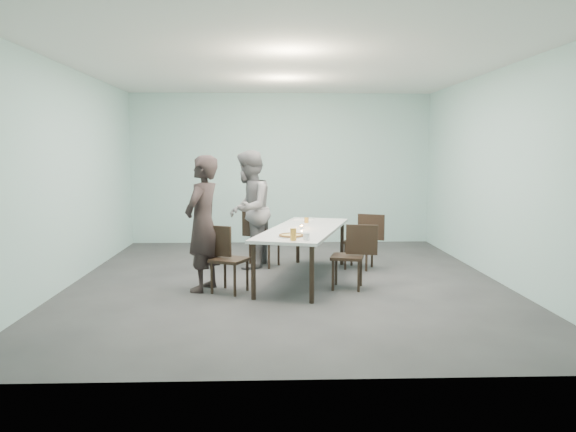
{
  "coord_description": "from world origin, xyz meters",
  "views": [
    {
      "loc": [
        -0.26,
        -7.84,
        1.82
      ],
      "look_at": [
        0.0,
        -0.58,
        1.0
      ],
      "focal_mm": 35.0,
      "sensor_mm": 36.0,
      "label": 1
    }
  ],
  "objects_px": {
    "chair_near_left": "(224,254)",
    "amber_tumbler": "(306,220)",
    "chair_far_right": "(364,237)",
    "diner_near": "(203,223)",
    "table": "(304,232)",
    "tealight": "(301,227)",
    "side_plate": "(301,232)",
    "water_tumbler": "(306,237)",
    "chair_far_left": "(260,235)",
    "beer_glass": "(293,234)",
    "diner_far": "(249,209)",
    "pizza": "(291,236)",
    "chair_near_right": "(353,252)"
  },
  "relations": [
    {
      "from": "chair_near_left",
      "to": "pizza",
      "type": "relative_size",
      "value": 2.56
    },
    {
      "from": "chair_far_left",
      "to": "diner_far",
      "type": "distance_m",
      "value": 0.47
    },
    {
      "from": "diner_far",
      "to": "diner_near",
      "type": "bearing_deg",
      "value": -8.07
    },
    {
      "from": "chair_far_right",
      "to": "water_tumbler",
      "type": "height_order",
      "value": "chair_far_right"
    },
    {
      "from": "chair_near_right",
      "to": "pizza",
      "type": "xyz_separation_m",
      "value": [
        -0.85,
        -0.29,
        0.27
      ]
    },
    {
      "from": "chair_far_right",
      "to": "diner_near",
      "type": "bearing_deg",
      "value": 53.81
    },
    {
      "from": "amber_tumbler",
      "to": "beer_glass",
      "type": "bearing_deg",
      "value": -99.11
    },
    {
      "from": "chair_far_right",
      "to": "side_plate",
      "type": "relative_size",
      "value": 4.83
    },
    {
      "from": "chair_far_left",
      "to": "amber_tumbler",
      "type": "xyz_separation_m",
      "value": [
        0.72,
        -0.41,
        0.29
      ]
    },
    {
      "from": "chair_far_right",
      "to": "amber_tumbler",
      "type": "relative_size",
      "value": 10.88
    },
    {
      "from": "diner_far",
      "to": "water_tumbler",
      "type": "relative_size",
      "value": 20.65
    },
    {
      "from": "table",
      "to": "amber_tumbler",
      "type": "xyz_separation_m",
      "value": [
        0.08,
        0.63,
        0.1
      ]
    },
    {
      "from": "table",
      "to": "beer_glass",
      "type": "height_order",
      "value": "beer_glass"
    },
    {
      "from": "table",
      "to": "water_tumbler",
      "type": "height_order",
      "value": "water_tumbler"
    },
    {
      "from": "chair_far_right",
      "to": "chair_far_left",
      "type": "bearing_deg",
      "value": 14.71
    },
    {
      "from": "chair_far_right",
      "to": "diner_near",
      "type": "height_order",
      "value": "diner_near"
    },
    {
      "from": "side_plate",
      "to": "water_tumbler",
      "type": "height_order",
      "value": "water_tumbler"
    },
    {
      "from": "table",
      "to": "chair_far_left",
      "type": "distance_m",
      "value": 1.23
    },
    {
      "from": "diner_far",
      "to": "table",
      "type": "bearing_deg",
      "value": 53.07
    },
    {
      "from": "chair_far_right",
      "to": "amber_tumbler",
      "type": "bearing_deg",
      "value": 31.69
    },
    {
      "from": "amber_tumbler",
      "to": "chair_near_left",
      "type": "bearing_deg",
      "value": -132.31
    },
    {
      "from": "table",
      "to": "diner_far",
      "type": "height_order",
      "value": "diner_far"
    },
    {
      "from": "table",
      "to": "beer_glass",
      "type": "xyz_separation_m",
      "value": [
        -0.2,
        -1.13,
        0.13
      ]
    },
    {
      "from": "chair_near_left",
      "to": "chair_far_left",
      "type": "relative_size",
      "value": 1.0
    },
    {
      "from": "diner_near",
      "to": "table",
      "type": "bearing_deg",
      "value": 133.86
    },
    {
      "from": "pizza",
      "to": "tealight",
      "type": "relative_size",
      "value": 6.07
    },
    {
      "from": "water_tumbler",
      "to": "chair_near_left",
      "type": "bearing_deg",
      "value": 156.0
    },
    {
      "from": "beer_glass",
      "to": "water_tumbler",
      "type": "relative_size",
      "value": 1.67
    },
    {
      "from": "chair_near_left",
      "to": "beer_glass",
      "type": "xyz_separation_m",
      "value": [
        0.89,
        -0.47,
        0.32
      ]
    },
    {
      "from": "chair_far_right",
      "to": "diner_near",
      "type": "relative_size",
      "value": 0.49
    },
    {
      "from": "chair_far_right",
      "to": "beer_glass",
      "type": "relative_size",
      "value": 5.8
    },
    {
      "from": "chair_near_left",
      "to": "amber_tumbler",
      "type": "xyz_separation_m",
      "value": [
        1.17,
        1.28,
        0.29
      ]
    },
    {
      "from": "table",
      "to": "tealight",
      "type": "height_order",
      "value": "tealight"
    },
    {
      "from": "chair_near_right",
      "to": "diner_near",
      "type": "xyz_separation_m",
      "value": [
        -2.0,
        -0.01,
        0.39
      ]
    },
    {
      "from": "pizza",
      "to": "tealight",
      "type": "xyz_separation_m",
      "value": [
        0.18,
        0.79,
        0.0
      ]
    },
    {
      "from": "chair_near_left",
      "to": "beer_glass",
      "type": "distance_m",
      "value": 1.05
    },
    {
      "from": "diner_far",
      "to": "pizza",
      "type": "distance_m",
      "value": 1.89
    },
    {
      "from": "tealight",
      "to": "side_plate",
      "type": "bearing_deg",
      "value": -94.49
    },
    {
      "from": "chair_far_right",
      "to": "water_tumbler",
      "type": "bearing_deg",
      "value": 85.94
    },
    {
      "from": "water_tumbler",
      "to": "chair_far_right",
      "type": "bearing_deg",
      "value": 60.84
    },
    {
      "from": "chair_far_right",
      "to": "side_plate",
      "type": "xyz_separation_m",
      "value": [
        -1.06,
        -1.17,
        0.25
      ]
    },
    {
      "from": "chair_near_left",
      "to": "chair_far_right",
      "type": "xyz_separation_m",
      "value": [
        2.08,
        1.39,
        0.0
      ]
    },
    {
      "from": "chair_far_left",
      "to": "table",
      "type": "bearing_deg",
      "value": -30.61
    },
    {
      "from": "chair_far_right",
      "to": "water_tumbler",
      "type": "distance_m",
      "value": 2.14
    },
    {
      "from": "table",
      "to": "chair_near_right",
      "type": "bearing_deg",
      "value": -41.4
    },
    {
      "from": "chair_far_right",
      "to": "tealight",
      "type": "relative_size",
      "value": 15.54
    },
    {
      "from": "diner_near",
      "to": "diner_far",
      "type": "distance_m",
      "value": 1.6
    },
    {
      "from": "chair_far_left",
      "to": "beer_glass",
      "type": "relative_size",
      "value": 5.8
    },
    {
      "from": "beer_glass",
      "to": "tealight",
      "type": "distance_m",
      "value": 1.08
    },
    {
      "from": "chair_far_right",
      "to": "diner_far",
      "type": "height_order",
      "value": "diner_far"
    }
  ]
}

